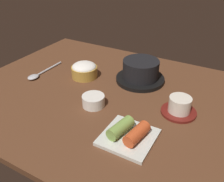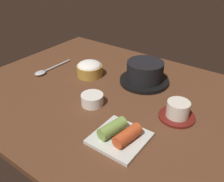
{
  "view_description": "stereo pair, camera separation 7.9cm",
  "coord_description": "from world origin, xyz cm",
  "px_view_note": "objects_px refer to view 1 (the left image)",
  "views": [
    {
      "loc": [
        35.38,
        -61.17,
        46.21
      ],
      "look_at": [
        2.0,
        -2.0,
        5.0
      ],
      "focal_mm": 39.04,
      "sensor_mm": 36.0,
      "label": 1
    },
    {
      "loc": [
        42.05,
        -56.87,
        46.21
      ],
      "look_at": [
        2.0,
        -2.0,
        5.0
      ],
      "focal_mm": 39.04,
      "sensor_mm": 36.0,
      "label": 2
    }
  ],
  "objects_px": {
    "rice_bowl": "(84,70)",
    "kimchi_plate": "(128,134)",
    "banchan_cup_center": "(93,100)",
    "stone_pot": "(141,71)",
    "spoon": "(38,74)",
    "tea_cup_with_saucer": "(179,106)"
  },
  "relations": [
    {
      "from": "tea_cup_with_saucer",
      "to": "banchan_cup_center",
      "type": "bearing_deg",
      "value": -159.36
    },
    {
      "from": "banchan_cup_center",
      "to": "kimchi_plate",
      "type": "relative_size",
      "value": 0.53
    },
    {
      "from": "stone_pot",
      "to": "tea_cup_with_saucer",
      "type": "bearing_deg",
      "value": -35.2
    },
    {
      "from": "tea_cup_with_saucer",
      "to": "banchan_cup_center",
      "type": "relative_size",
      "value": 1.51
    },
    {
      "from": "spoon",
      "to": "stone_pot",
      "type": "bearing_deg",
      "value": 23.69
    },
    {
      "from": "tea_cup_with_saucer",
      "to": "kimchi_plate",
      "type": "distance_m",
      "value": 0.2
    },
    {
      "from": "stone_pot",
      "to": "kimchi_plate",
      "type": "distance_m",
      "value": 0.33
    },
    {
      "from": "rice_bowl",
      "to": "kimchi_plate",
      "type": "bearing_deg",
      "value": -37.61
    },
    {
      "from": "rice_bowl",
      "to": "banchan_cup_center",
      "type": "bearing_deg",
      "value": -47.1
    },
    {
      "from": "kimchi_plate",
      "to": "spoon",
      "type": "relative_size",
      "value": 0.73
    },
    {
      "from": "spoon",
      "to": "kimchi_plate",
      "type": "bearing_deg",
      "value": -17.83
    },
    {
      "from": "rice_bowl",
      "to": "banchan_cup_center",
      "type": "relative_size",
      "value": 1.4
    },
    {
      "from": "rice_bowl",
      "to": "kimchi_plate",
      "type": "relative_size",
      "value": 0.74
    },
    {
      "from": "stone_pot",
      "to": "spoon",
      "type": "xyz_separation_m",
      "value": [
        -0.36,
        -0.16,
        -0.03
      ]
    },
    {
      "from": "kimchi_plate",
      "to": "spoon",
      "type": "xyz_separation_m",
      "value": [
        -0.46,
        0.15,
        -0.01
      ]
    },
    {
      "from": "stone_pot",
      "to": "rice_bowl",
      "type": "xyz_separation_m",
      "value": [
        -0.2,
        -0.08,
        -0.01
      ]
    },
    {
      "from": "spoon",
      "to": "banchan_cup_center",
      "type": "bearing_deg",
      "value": -12.17
    },
    {
      "from": "stone_pot",
      "to": "banchan_cup_center",
      "type": "distance_m",
      "value": 0.23
    },
    {
      "from": "banchan_cup_center",
      "to": "kimchi_plate",
      "type": "height_order",
      "value": "kimchi_plate"
    },
    {
      "from": "rice_bowl",
      "to": "kimchi_plate",
      "type": "xyz_separation_m",
      "value": [
        0.3,
        -0.23,
        -0.01
      ]
    },
    {
      "from": "stone_pot",
      "to": "rice_bowl",
      "type": "height_order",
      "value": "stone_pot"
    },
    {
      "from": "tea_cup_with_saucer",
      "to": "kimchi_plate",
      "type": "height_order",
      "value": "tea_cup_with_saucer"
    }
  ]
}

